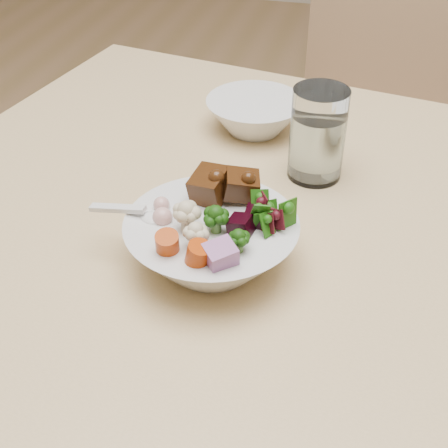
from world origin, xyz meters
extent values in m
cylinder|color=#DEBA83|center=(-0.41, 0.38, 0.32)|extent=(0.05, 0.05, 0.65)
cube|color=tan|center=(0.05, 0.53, 0.45)|extent=(0.51, 0.51, 0.04)
cube|color=tan|center=(0.10, 0.72, 0.68)|extent=(0.42, 0.13, 0.46)
cylinder|color=tan|center=(-0.16, 0.40, 0.22)|extent=(0.03, 0.03, 0.43)
cylinder|color=tan|center=(0.19, 0.31, 0.22)|extent=(0.03, 0.03, 0.43)
cylinder|color=tan|center=(-0.08, 0.74, 0.22)|extent=(0.03, 0.03, 0.43)
cylinder|color=tan|center=(0.27, 0.66, 0.22)|extent=(0.03, 0.03, 0.43)
sphere|color=black|center=(-0.09, -0.16, 0.75)|extent=(0.03, 0.03, 0.03)
sphere|color=beige|center=(-0.12, -0.16, 0.75)|extent=(0.04, 0.04, 0.04)
cube|color=black|center=(-0.05, -0.13, 0.75)|extent=(0.03, 0.03, 0.02)
cube|color=#955992|center=(-0.07, -0.21, 0.75)|extent=(0.04, 0.04, 0.03)
cylinder|color=#BB2F05|center=(-0.13, -0.20, 0.75)|extent=(0.03, 0.03, 0.03)
sphere|color=#D69C96|center=(-0.15, -0.15, 0.75)|extent=(0.02, 0.02, 0.02)
ellipsoid|color=silver|center=(-0.16, -0.15, 0.74)|extent=(0.04, 0.03, 0.01)
cube|color=silver|center=(-0.21, -0.15, 0.74)|extent=(0.07, 0.01, 0.02)
cylinder|color=silver|center=(-0.01, 0.07, 0.75)|extent=(0.07, 0.07, 0.13)
cylinder|color=white|center=(-0.01, 0.07, 0.73)|extent=(0.06, 0.06, 0.08)
camera|label=1|loc=(0.05, -0.67, 1.15)|focal=50.00mm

